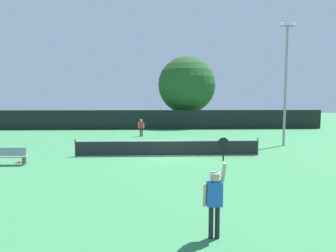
{
  "coord_description": "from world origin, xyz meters",
  "views": [
    {
      "loc": [
        -0.72,
        -18.26,
        3.46
      ],
      "look_at": [
        0.22,
        4.91,
        1.43
      ],
      "focal_mm": 31.88,
      "sensor_mm": 36.0,
      "label": 1
    }
  ],
  "objects": [
    {
      "name": "parked_car_mid",
      "position": [
        -3.47,
        25.29,
        0.78
      ],
      "size": [
        2.16,
        4.31,
        1.69
      ],
      "rotation": [
        0.0,
        0.0,
        0.06
      ],
      "color": "navy",
      "rests_on": "ground"
    },
    {
      "name": "player_serving",
      "position": [
        0.73,
        -11.1,
        1.11
      ],
      "size": [
        0.67,
        0.4,
        2.53
      ],
      "color": "blue",
      "rests_on": "ground"
    },
    {
      "name": "ground_plane",
      "position": [
        0.0,
        0.0,
        0.0
      ],
      "size": [
        120.0,
        120.0,
        0.0
      ],
      "primitive_type": "plane",
      "color": "#387F4C"
    },
    {
      "name": "player_receiving",
      "position": [
        -2.13,
        9.99,
        0.97
      ],
      "size": [
        0.57,
        0.23,
        1.6
      ],
      "rotation": [
        0.0,
        0.0,
        3.14
      ],
      "color": "red",
      "rests_on": "ground"
    },
    {
      "name": "parked_car_near",
      "position": [
        -8.41,
        23.69,
        0.78
      ],
      "size": [
        2.23,
        4.34,
        1.69
      ],
      "rotation": [
        0.0,
        0.0,
        -0.08
      ],
      "color": "navy",
      "rests_on": "ground"
    },
    {
      "name": "light_pole",
      "position": [
        8.97,
        3.81,
        5.15
      ],
      "size": [
        1.18,
        0.28,
        9.15
      ],
      "color": "gray",
      "rests_on": "ground"
    },
    {
      "name": "courtside_bench",
      "position": [
        -8.47,
        -2.33,
        0.48
      ],
      "size": [
        1.8,
        0.44,
        0.95
      ],
      "color": "gray",
      "rests_on": "ground"
    },
    {
      "name": "tennis_ball",
      "position": [
        -2.72,
        1.4,
        0.03
      ],
      "size": [
        0.07,
        0.07,
        0.07
      ],
      "primitive_type": "sphere",
      "color": "#CCE033",
      "rests_on": "ground"
    },
    {
      "name": "spare_racket",
      "position": [
        -8.3,
        -1.58,
        0.02
      ],
      "size": [
        0.28,
        0.52,
        0.04
      ],
      "color": "black",
      "rests_on": "ground"
    },
    {
      "name": "large_tree",
      "position": [
        3.28,
        20.5,
        5.39
      ],
      "size": [
        7.38,
        7.38,
        9.09
      ],
      "color": "brown",
      "rests_on": "ground"
    },
    {
      "name": "tennis_net",
      "position": [
        0.0,
        0.0,
        0.51
      ],
      "size": [
        11.4,
        0.08,
        1.07
      ],
      "color": "#232328",
      "rests_on": "ground"
    },
    {
      "name": "perimeter_fence",
      "position": [
        0.0,
        16.78,
        1.13
      ],
      "size": [
        38.2,
        0.12,
        2.27
      ],
      "primitive_type": "cube",
      "color": "black",
      "rests_on": "ground"
    }
  ]
}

